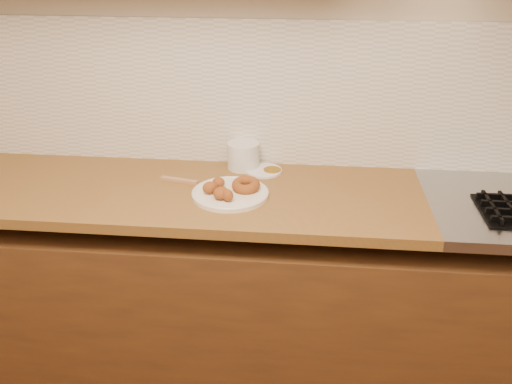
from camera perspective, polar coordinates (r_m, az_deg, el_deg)
wall_back at (r=2.22m, az=4.59°, el=13.90°), size 4.00×0.02×2.70m
base_cabinet at (r=2.34m, az=3.54°, el=-11.51°), size 3.60×0.60×0.77m
butcher_block at (r=2.19m, az=-13.30°, el=0.13°), size 2.30×0.62×0.04m
backsplash at (r=2.25m, az=4.45°, el=10.09°), size 3.60×0.02×0.60m
donut_plate at (r=2.05m, az=-2.73°, el=-0.19°), size 0.29×0.29×0.02m
ring_donut at (r=2.05m, az=-1.09°, el=0.75°), size 0.12×0.12×0.05m
fried_dough_chunks at (r=2.01m, az=-3.94°, el=0.22°), size 0.14×0.18×0.05m
plastic_tub at (r=2.28m, az=-1.35°, el=3.87°), size 0.15×0.15×0.11m
tub_lid at (r=2.26m, az=0.82°, el=2.27°), size 0.19×0.19×0.01m
brass_jar_lid at (r=2.25m, az=1.72°, el=2.26°), size 0.10×0.10×0.01m
wooden_utensil at (r=2.19m, az=-8.08°, el=1.24°), size 0.16×0.05×0.01m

